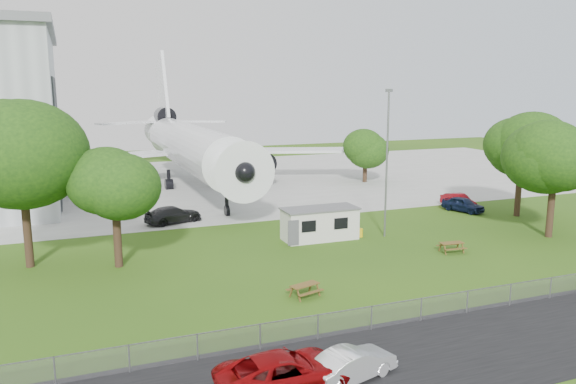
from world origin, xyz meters
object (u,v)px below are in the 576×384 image
object	(u,v)px
car_centre_sedan	(352,364)
airliner	(189,145)
picnic_west	(305,296)
site_cabin	(320,223)
picnic_east	(451,252)

from	to	relation	value
car_centre_sedan	airliner	bearing A→B (deg)	-19.14
picnic_west	car_centre_sedan	distance (m)	9.80
picnic_west	car_centre_sedan	xyz separation A→B (m)	(-1.89, -9.59, 0.68)
site_cabin	picnic_east	bearing A→B (deg)	-42.38
airliner	picnic_east	distance (m)	37.97
picnic_west	picnic_east	bearing A→B (deg)	0.54
site_cabin	picnic_east	world-z (taller)	site_cabin
site_cabin	picnic_west	size ratio (longest dim) A/B	3.76
airliner	picnic_west	distance (m)	40.18
site_cabin	picnic_west	distance (m)	13.01
site_cabin	car_centre_sedan	xyz separation A→B (m)	(-8.06, -20.97, -0.63)
picnic_west	car_centre_sedan	world-z (taller)	car_centre_sedan
airliner	car_centre_sedan	xyz separation A→B (m)	(-3.23, -49.41, -4.59)
picnic_east	airliner	bearing A→B (deg)	115.90
airliner	site_cabin	xyz separation A→B (m)	(4.83, -28.44, -3.96)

